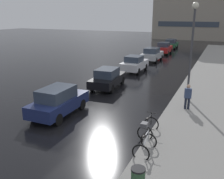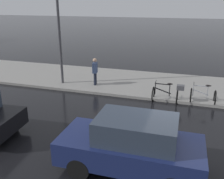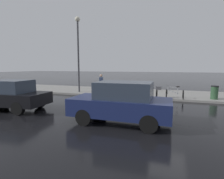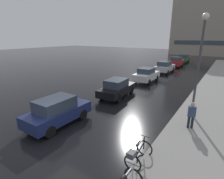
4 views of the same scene
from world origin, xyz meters
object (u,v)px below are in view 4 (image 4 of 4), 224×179
(bicycle_second, at_px, (137,154))
(car_green, at_px, (183,58))
(car_white, at_px, (146,75))
(car_red, at_px, (176,62))
(pedestrian, at_px, (191,115))
(car_black, at_px, (117,88))
(car_silver, at_px, (165,67))
(car_navy, at_px, (57,111))
(streetlamp, at_px, (200,52))

(bicycle_second, xyz_separation_m, car_green, (-5.38, 32.10, 0.28))
(car_white, relative_size, car_red, 1.00)
(car_red, height_order, pedestrian, car_red)
(car_white, xyz_separation_m, car_red, (0.04, 12.77, 0.03))
(car_black, bearing_deg, car_silver, 89.98)
(bicycle_second, height_order, car_black, car_black)
(car_white, height_order, car_red, car_red)
(car_silver, bearing_deg, bicycle_second, -75.12)
(car_black, bearing_deg, car_navy, -91.86)
(car_navy, height_order, car_red, car_red)
(car_black, height_order, car_white, car_white)
(car_red, distance_m, streetlamp, 20.90)
(bicycle_second, distance_m, pedestrian, 4.34)
(car_white, xyz_separation_m, car_green, (-0.18, 19.09, -0.01))
(car_green, relative_size, streetlamp, 0.64)
(car_navy, bearing_deg, bicycle_second, -5.54)
(car_green, bearing_deg, streetlamp, -76.31)
(bicycle_second, distance_m, streetlamp, 7.13)
(car_silver, xyz_separation_m, pedestrian, (6.41, -15.44, 0.12))
(car_black, xyz_separation_m, car_white, (0.00, 6.31, 0.02))
(car_green, xyz_separation_m, streetlamp, (6.34, -26.03, 3.34))
(car_navy, distance_m, car_white, 12.49)
(car_silver, relative_size, pedestrian, 2.54)
(bicycle_second, bearing_deg, car_black, 127.87)
(car_green, distance_m, streetlamp, 27.00)
(car_navy, xyz_separation_m, car_black, (0.20, 6.17, -0.06))
(car_green, relative_size, pedestrian, 2.44)
(bicycle_second, xyz_separation_m, car_red, (-5.16, 25.78, 0.32))
(car_white, xyz_separation_m, pedestrian, (6.42, -8.86, 0.13))
(car_red, bearing_deg, streetlamp, -72.74)
(car_black, relative_size, pedestrian, 2.56)
(bicycle_second, relative_size, car_green, 0.36)
(car_silver, xyz_separation_m, car_green, (-0.18, 12.51, -0.03))
(car_red, xyz_separation_m, car_green, (-0.22, 6.32, -0.04))
(car_white, height_order, pedestrian, pedestrian)
(car_silver, bearing_deg, car_black, -90.02)
(car_black, xyz_separation_m, car_silver, (0.00, 12.89, 0.03))
(car_green, xyz_separation_m, pedestrian, (6.59, -27.95, 0.15))
(car_white, bearing_deg, bicycle_second, -68.19)
(car_red, bearing_deg, car_navy, -90.55)
(car_navy, bearing_deg, streetlamp, 41.05)
(car_black, bearing_deg, car_white, 89.98)
(car_silver, height_order, car_red, car_red)
(car_silver, bearing_deg, car_green, 90.82)
(car_black, height_order, pedestrian, pedestrian)
(car_white, distance_m, streetlamp, 9.86)
(bicycle_second, bearing_deg, car_navy, 174.46)
(car_silver, bearing_deg, car_navy, -90.62)
(car_red, bearing_deg, car_green, 91.97)
(car_navy, height_order, streetlamp, streetlamp)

